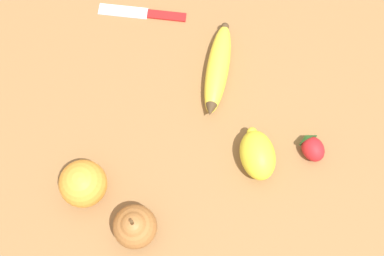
{
  "coord_description": "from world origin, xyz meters",
  "views": [
    {
      "loc": [
        -0.07,
        0.26,
        0.84
      ],
      "look_at": [
        0.03,
        0.01,
        0.03
      ],
      "focal_mm": 50.0,
      "sensor_mm": 36.0,
      "label": 1
    }
  ],
  "objects_px": {
    "orange": "(83,184)",
    "lemon": "(257,155)",
    "paring_knife": "(145,13)",
    "banana": "(218,69)",
    "strawberry": "(312,147)",
    "pear": "(135,226)"
  },
  "relations": [
    {
      "from": "banana",
      "to": "pear",
      "type": "distance_m",
      "value": 0.3
    },
    {
      "from": "banana",
      "to": "strawberry",
      "type": "height_order",
      "value": "banana"
    },
    {
      "from": "strawberry",
      "to": "pear",
      "type": "bearing_deg",
      "value": 89.22
    },
    {
      "from": "lemon",
      "to": "paring_knife",
      "type": "distance_m",
      "value": 0.33
    },
    {
      "from": "pear",
      "to": "lemon",
      "type": "bearing_deg",
      "value": -125.95
    },
    {
      "from": "banana",
      "to": "lemon",
      "type": "bearing_deg",
      "value": 31.43
    },
    {
      "from": "strawberry",
      "to": "paring_knife",
      "type": "distance_m",
      "value": 0.37
    },
    {
      "from": "orange",
      "to": "lemon",
      "type": "relative_size",
      "value": 0.75
    },
    {
      "from": "banana",
      "to": "lemon",
      "type": "distance_m",
      "value": 0.16
    },
    {
      "from": "strawberry",
      "to": "lemon",
      "type": "relative_size",
      "value": 0.58
    },
    {
      "from": "banana",
      "to": "paring_knife",
      "type": "relative_size",
      "value": 1.13
    },
    {
      "from": "banana",
      "to": "lemon",
      "type": "height_order",
      "value": "lemon"
    },
    {
      "from": "pear",
      "to": "paring_knife",
      "type": "relative_size",
      "value": 0.54
    },
    {
      "from": "paring_knife",
      "to": "orange",
      "type": "bearing_deg",
      "value": 171.89
    },
    {
      "from": "pear",
      "to": "paring_knife",
      "type": "height_order",
      "value": "pear"
    },
    {
      "from": "orange",
      "to": "lemon",
      "type": "bearing_deg",
      "value": -146.84
    },
    {
      "from": "lemon",
      "to": "banana",
      "type": "bearing_deg",
      "value": -45.36
    },
    {
      "from": "pear",
      "to": "strawberry",
      "type": "height_order",
      "value": "pear"
    },
    {
      "from": "orange",
      "to": "strawberry",
      "type": "relative_size",
      "value": 1.29
    },
    {
      "from": "banana",
      "to": "paring_knife",
      "type": "distance_m",
      "value": 0.17
    },
    {
      "from": "strawberry",
      "to": "paring_knife",
      "type": "relative_size",
      "value": 0.37
    },
    {
      "from": "orange",
      "to": "strawberry",
      "type": "bearing_deg",
      "value": -146.88
    }
  ]
}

